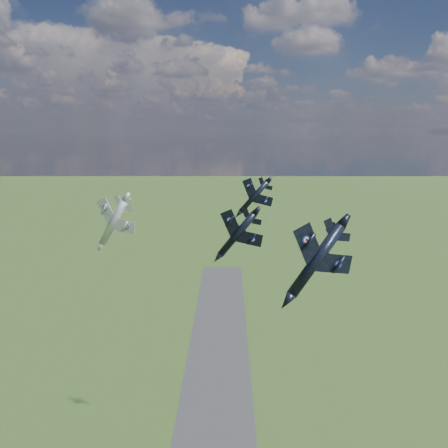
# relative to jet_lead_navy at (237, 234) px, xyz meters

# --- Properties ---
(jet_lead_navy) EXTENTS (11.67, 14.74, 7.93)m
(jet_lead_navy) POSITION_rel_jet_lead_navy_xyz_m (0.00, 0.00, 0.00)
(jet_lead_navy) COLOR black
(jet_right_navy) EXTENTS (15.74, 19.09, 9.88)m
(jet_right_navy) POSITION_rel_jet_lead_navy_xyz_m (10.97, -14.19, -0.38)
(jet_right_navy) COLOR black
(jet_high_navy) EXTENTS (10.98, 14.51, 8.27)m
(jet_high_navy) POSITION_rel_jet_lead_navy_xyz_m (4.60, 30.08, 2.16)
(jet_high_navy) COLOR black
(jet_left_silver) EXTENTS (16.44, 18.77, 8.91)m
(jet_left_silver) POSITION_rel_jet_lead_navy_xyz_m (-25.02, 13.04, -0.64)
(jet_left_silver) COLOR #A3A6AD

